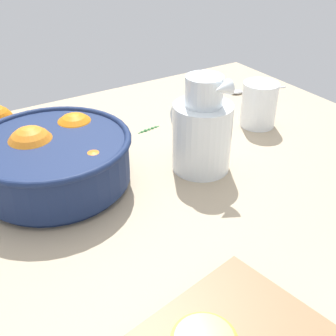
# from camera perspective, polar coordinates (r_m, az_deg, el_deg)

# --- Properties ---
(ground_plane) EXTENTS (1.11, 1.01, 0.03)m
(ground_plane) POSITION_cam_1_polar(r_m,az_deg,el_deg) (0.76, 1.35, -4.08)
(ground_plane) COLOR tan
(fruit_bowl) EXTENTS (0.28, 0.28, 0.11)m
(fruit_bowl) POSITION_cam_1_polar(r_m,az_deg,el_deg) (0.77, -14.80, 1.23)
(fruit_bowl) COLOR navy
(fruit_bowl) RESTS_ON ground_plane
(juice_pitcher) EXTENTS (0.11, 0.16, 0.19)m
(juice_pitcher) POSITION_cam_1_polar(r_m,az_deg,el_deg) (0.79, 4.51, 4.31)
(juice_pitcher) COLOR white
(juice_pitcher) RESTS_ON ground_plane
(second_glass) EXTENTS (0.08, 0.08, 0.10)m
(second_glass) POSITION_cam_1_polar(r_m,az_deg,el_deg) (0.98, 12.03, 8.04)
(second_glass) COLOR white
(second_glass) RESTS_ON ground_plane
(spoon) EXTENTS (0.16, 0.05, 0.01)m
(spoon) POSITION_cam_1_polar(r_m,az_deg,el_deg) (1.18, 10.86, 10.14)
(spoon) COLOR silver
(spoon) RESTS_ON ground_plane
(herb_sprig_0) EXTENTS (0.06, 0.01, 0.01)m
(herb_sprig_0) POSITION_cam_1_polar(r_m,az_deg,el_deg) (0.96, -2.61, 5.25)
(herb_sprig_0) COLOR #3A8342
(herb_sprig_0) RESTS_ON ground_plane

